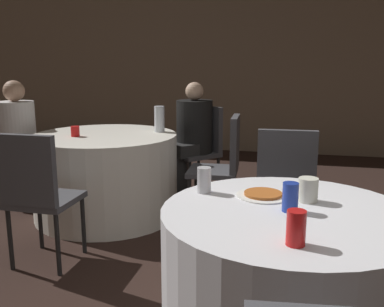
% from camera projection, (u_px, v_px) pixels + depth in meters
% --- Properties ---
extents(wall_back, '(16.00, 0.06, 2.80)m').
position_uv_depth(wall_back, '(291.00, 57.00, 6.12)').
color(wall_back, gray).
rests_on(wall_back, ground_plane).
extents(table_near, '(1.08, 1.08, 0.72)m').
position_uv_depth(table_near, '(285.00, 290.00, 1.85)').
color(table_near, silver).
rests_on(table_near, ground_plane).
extents(table_far, '(1.24, 1.24, 0.72)m').
position_uv_depth(table_far, '(106.00, 175.00, 3.74)').
color(table_far, white).
rests_on(table_far, ground_plane).
extents(chair_near_north, '(0.41, 0.41, 0.90)m').
position_uv_depth(chair_near_north, '(286.00, 188.00, 2.73)').
color(chair_near_north, '#47474C').
rests_on(chair_near_north, ground_plane).
extents(chair_far_south, '(0.40, 0.41, 0.90)m').
position_uv_depth(chair_far_south, '(37.00, 188.00, 2.72)').
color(chair_far_south, '#47474C').
rests_on(chair_far_south, ground_plane).
extents(chair_far_east, '(0.42, 0.42, 0.90)m').
position_uv_depth(chair_far_east, '(224.00, 160.00, 3.53)').
color(chair_far_east, '#47474C').
rests_on(chair_far_east, ground_plane).
extents(chair_far_northeast, '(0.57, 0.57, 0.90)m').
position_uv_depth(chair_far_northeast, '(202.00, 143.00, 4.27)').
color(chair_far_northeast, '#47474C').
rests_on(chair_far_northeast, ground_plane).
extents(chair_far_west, '(0.45, 0.45, 0.90)m').
position_uv_depth(chair_far_west, '(11.00, 147.00, 4.06)').
color(chair_far_west, '#47474C').
rests_on(chair_far_west, ground_plane).
extents(person_black_shirt, '(0.48, 0.49, 1.14)m').
position_uv_depth(person_black_shirt, '(189.00, 140.00, 4.17)').
color(person_black_shirt, '#282828').
rests_on(person_black_shirt, ground_plane).
extents(person_white_shirt, '(0.51, 0.36, 1.17)m').
position_uv_depth(person_white_shirt, '(24.00, 143.00, 3.99)').
color(person_white_shirt, black).
rests_on(person_white_shirt, ground_plane).
extents(pizza_plate_near, '(0.25, 0.25, 0.02)m').
position_uv_depth(pizza_plate_near, '(263.00, 195.00, 1.97)').
color(pizza_plate_near, white).
rests_on(pizza_plate_near, table_near).
extents(soda_can_silver, '(0.07, 0.07, 0.12)m').
position_uv_depth(soda_can_silver, '(204.00, 180.00, 2.02)').
color(soda_can_silver, silver).
rests_on(soda_can_silver, table_near).
extents(soda_can_blue, '(0.07, 0.07, 0.12)m').
position_uv_depth(soda_can_blue, '(290.00, 197.00, 1.76)').
color(soda_can_blue, '#1E38A5').
rests_on(soda_can_blue, table_near).
extents(soda_can_red, '(0.07, 0.07, 0.12)m').
position_uv_depth(soda_can_red, '(296.00, 228.00, 1.43)').
color(soda_can_red, red).
rests_on(soda_can_red, table_near).
extents(cup_near, '(0.09, 0.09, 0.11)m').
position_uv_depth(cup_near, '(308.00, 190.00, 1.89)').
color(cup_near, silver).
rests_on(cup_near, table_near).
extents(bottle_far, '(0.09, 0.09, 0.23)m').
position_uv_depth(bottle_far, '(159.00, 119.00, 3.78)').
color(bottle_far, silver).
rests_on(bottle_far, table_far).
extents(cup_far, '(0.07, 0.07, 0.09)m').
position_uv_depth(cup_far, '(75.00, 131.00, 3.55)').
color(cup_far, red).
rests_on(cup_far, table_far).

